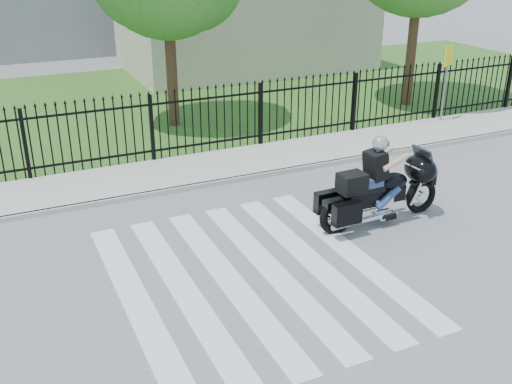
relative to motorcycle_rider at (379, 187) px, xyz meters
name	(u,v)px	position (x,y,z in m)	size (l,w,h in m)	color
ground	(251,275)	(-3.17, -0.81, -0.78)	(120.00, 120.00, 0.00)	slate
crosswalk	(251,275)	(-3.17, -0.81, -0.77)	(5.00, 5.50, 0.01)	silver
sidewalk	(166,175)	(-3.17, 4.19, -0.72)	(40.00, 2.00, 0.12)	#ADAAA3
curb	(179,189)	(-3.17, 3.19, -0.72)	(40.00, 0.12, 0.12)	#ADAAA3
grass_strip	(105,107)	(-3.17, 11.19, -0.77)	(40.00, 12.00, 0.02)	#2F561D
iron_fence	(152,130)	(-3.17, 5.19, 0.13)	(26.00, 0.04, 1.80)	black
building_low	(246,27)	(3.83, 15.19, 0.97)	(10.00, 6.00, 3.50)	beige
motorcycle_rider	(379,187)	(0.00, 0.00, 0.00)	(2.87, 0.89, 1.90)	black
traffic_sign	(447,68)	(5.86, 4.88, 0.97)	(0.47, 0.24, 2.27)	slate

